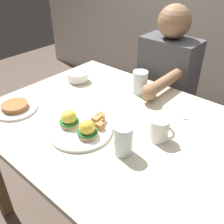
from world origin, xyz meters
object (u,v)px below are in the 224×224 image
Objects in this scene: coffee_mug at (160,129)px; fork at (185,111)px; water_glass_far at (123,142)px; eggs_benedict_plate at (81,127)px; dining_table at (116,140)px; fruit_bowl at (78,76)px; diner_person at (164,86)px; water_glass_near at (140,84)px; side_plate at (15,108)px.

fork is (-0.01, 0.25, -0.05)m from coffee_mug.
coffee_mug is 0.92× the size of water_glass_far.
coffee_mug is 0.17m from water_glass_far.
water_glass_far reaches higher than eggs_benedict_plate.
dining_table is 8.34× the size of fork.
diner_person reaches higher than fruit_bowl.
fruit_bowl is 0.37m from water_glass_near.
fruit_bowl is 0.60× the size of side_plate.
eggs_benedict_plate is 0.49m from fruit_bowl.
water_glass_far reaches higher than side_plate.
side_plate is at bearing -157.29° from coffee_mug.
dining_table is 0.61m from diner_person.
diner_person reaches higher than coffee_mug.
fork is at bearing 59.18° from eggs_benedict_plate.
eggs_benedict_plate is 0.37m from side_plate.
water_glass_near is (-0.02, 0.44, 0.03)m from eggs_benedict_plate.
fruit_bowl is 0.41m from side_plate.
water_glass_far reaches higher than fruit_bowl.
diner_person is (-0.30, 0.33, -0.09)m from fork.
water_glass_near reaches higher than fork.
eggs_benedict_plate is 0.44m from water_glass_near.
coffee_mug is 0.69m from side_plate.
coffee_mug is 0.10× the size of diner_person.
water_glass_far is (0.15, -0.14, 0.16)m from dining_table.
side_plate is at bearing -88.77° from fruit_bowl.
coffee_mug is 0.67m from diner_person.
side_plate is (-0.42, -0.24, 0.12)m from dining_table.
water_glass_near is 0.49m from water_glass_far.
coffee_mug is 0.92× the size of water_glass_near.
dining_table is 4.44× the size of eggs_benedict_plate.
side_plate reaches higher than fork.
fruit_bowl is at bearing -127.08° from diner_person.
water_glass_far is at bearing 4.63° from eggs_benedict_plate.
eggs_benedict_plate is at bearing -175.37° from water_glass_far.
dining_table is 1.05× the size of diner_person.
dining_table is 0.48m from fruit_bowl.
fork is at bearing 9.78° from fruit_bowl.
fruit_bowl is 0.56m from diner_person.
coffee_mug is 0.26m from fork.
dining_table is at bearing -174.67° from coffee_mug.
water_glass_far is at bearing -109.99° from coffee_mug.
dining_table is at bearing 67.71° from eggs_benedict_plate.
water_glass_near is 0.63m from side_plate.
water_glass_near reaches higher than dining_table.
fruit_bowl is 0.99× the size of water_glass_far.
side_plate is at bearing -169.51° from water_glass_far.
eggs_benedict_plate reaches higher than dining_table.
eggs_benedict_plate is 0.77m from diner_person.
side_plate is (-0.62, -0.52, 0.01)m from fork.
diner_person reaches higher than side_plate.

